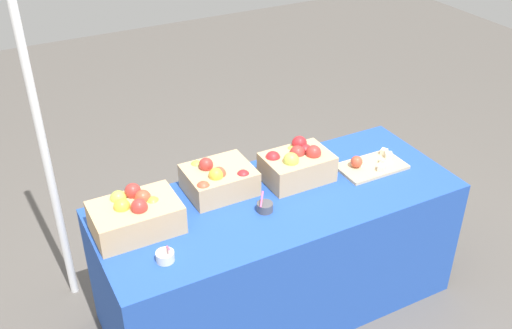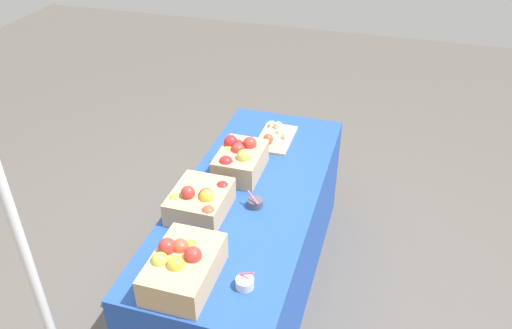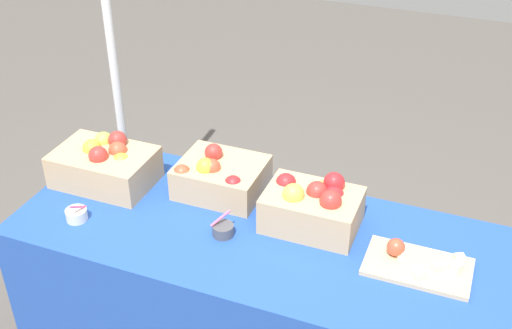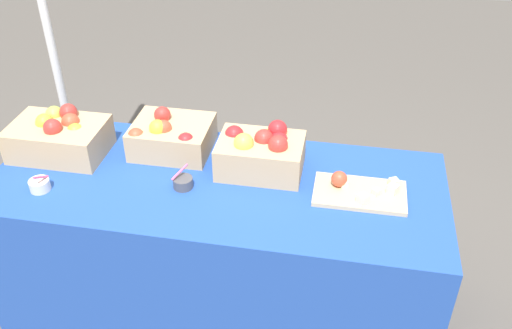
% 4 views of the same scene
% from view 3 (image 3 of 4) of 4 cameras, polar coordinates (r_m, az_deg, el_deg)
% --- Properties ---
extents(table, '(1.90, 0.76, 0.74)m').
position_cam_3_polar(table, '(2.70, 0.34, -12.15)').
color(table, '#234CAD').
rests_on(table, ground_plane).
extents(apple_crate_left, '(0.41, 0.27, 0.20)m').
position_cam_3_polar(apple_crate_left, '(2.76, -13.20, 0.00)').
color(apple_crate_left, tan).
rests_on(apple_crate_left, table).
extents(apple_crate_middle, '(0.34, 0.28, 0.19)m').
position_cam_3_polar(apple_crate_middle, '(2.64, -3.23, -0.99)').
color(apple_crate_middle, tan).
rests_on(apple_crate_middle, table).
extents(apple_crate_right, '(0.36, 0.25, 0.20)m').
position_cam_3_polar(apple_crate_right, '(2.45, 5.06, -3.66)').
color(apple_crate_right, tan).
rests_on(apple_crate_right, table).
extents(cutting_board_front, '(0.37, 0.22, 0.08)m').
position_cam_3_polar(cutting_board_front, '(2.35, 13.98, -8.50)').
color(cutting_board_front, '#D1B284').
rests_on(cutting_board_front, table).
extents(sample_bowl_near, '(0.08, 0.08, 0.09)m').
position_cam_3_polar(sample_bowl_near, '(2.60, -15.60, -4.28)').
color(sample_bowl_near, silver).
rests_on(sample_bowl_near, table).
extents(sample_bowl_mid, '(0.08, 0.09, 0.09)m').
position_cam_3_polar(sample_bowl_mid, '(2.43, -2.94, -5.79)').
color(sample_bowl_mid, '#4C4C51').
rests_on(sample_bowl_mid, table).
extents(tent_pole, '(0.04, 0.04, 2.14)m').
position_cam_3_polar(tent_pole, '(3.21, -12.62, 9.66)').
color(tent_pole, white).
rests_on(tent_pole, ground_plane).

